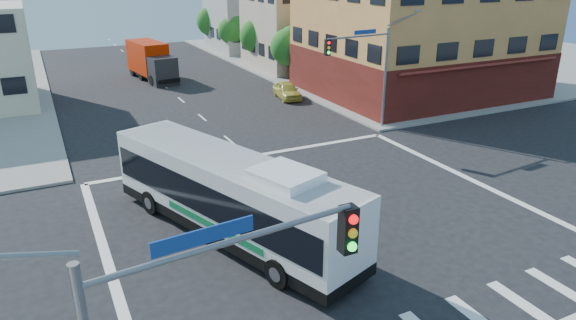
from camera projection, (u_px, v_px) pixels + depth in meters
name	position (u px, v px, depth m)	size (l,w,h in m)	color
ground	(328.00, 222.00, 23.33)	(120.00, 120.00, 0.00)	black
sidewalk_ne	(423.00, 53.00, 67.07)	(50.00, 50.00, 0.15)	gray
corner_building_ne	(420.00, 26.00, 44.95)	(18.10, 15.44, 14.00)	#D9914E
building_east_near	(306.00, 26.00, 57.18)	(12.06, 10.06, 9.00)	#B7A68C
building_east_far	(257.00, 12.00, 68.73)	(12.06, 10.06, 10.00)	#A0A09B
signal_mast_ne	(367.00, 60.00, 34.19)	(7.91, 1.13, 8.07)	slate
street_tree_a	(290.00, 45.00, 50.34)	(3.60, 3.60, 5.53)	#372614
street_tree_b	(258.00, 34.00, 56.98)	(3.80, 3.80, 5.79)	#372614
street_tree_c	(232.00, 29.00, 63.79)	(3.40, 3.40, 5.29)	#372614
street_tree_d	(212.00, 19.00, 70.34)	(4.00, 4.00, 6.03)	#372614
transit_bus	(230.00, 194.00, 21.62)	(7.08, 13.38, 3.91)	black
box_truck	(151.00, 62.00, 51.53)	(3.54, 8.44, 3.68)	#242529
parked_car	(287.00, 90.00, 44.61)	(1.68, 4.16, 1.42)	gold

